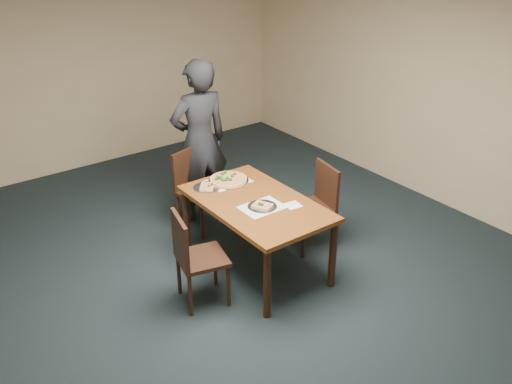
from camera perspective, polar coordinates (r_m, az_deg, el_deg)
ground at (r=5.37m, az=0.63°, el=-11.09°), size 8.00×8.00×0.00m
room_shell at (r=4.52m, az=0.73°, el=6.64°), size 8.00×8.00×8.00m
dining_table at (r=5.52m, az=0.00°, el=-1.78°), size 0.90×1.50×0.75m
chair_far at (r=6.38m, az=-6.15°, el=0.72°), size 0.52×0.52×0.91m
chair_left at (r=5.13m, az=-6.26°, el=-6.20°), size 0.51×0.51×0.91m
chair_right at (r=6.02m, az=6.13°, el=-0.93°), size 0.49×0.49×0.91m
diner at (r=6.44m, az=-5.67°, el=5.06°), size 0.72×0.50×1.87m
placemat_main at (r=5.89m, az=-2.77°, el=1.09°), size 0.42×0.32×0.00m
placemat_near at (r=5.37m, az=0.63°, el=-1.52°), size 0.40×0.30×0.00m
pizza_pan at (r=5.88m, az=-2.81°, el=1.29°), size 0.42×0.42×0.07m
slice_plate_near at (r=5.36m, az=0.62°, el=-1.41°), size 0.28×0.28×0.06m
slice_plate_far at (r=5.76m, az=-4.90°, el=0.52°), size 0.28×0.28×0.06m
napkin at (r=5.41m, az=3.73°, el=-1.34°), size 0.16×0.16×0.01m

